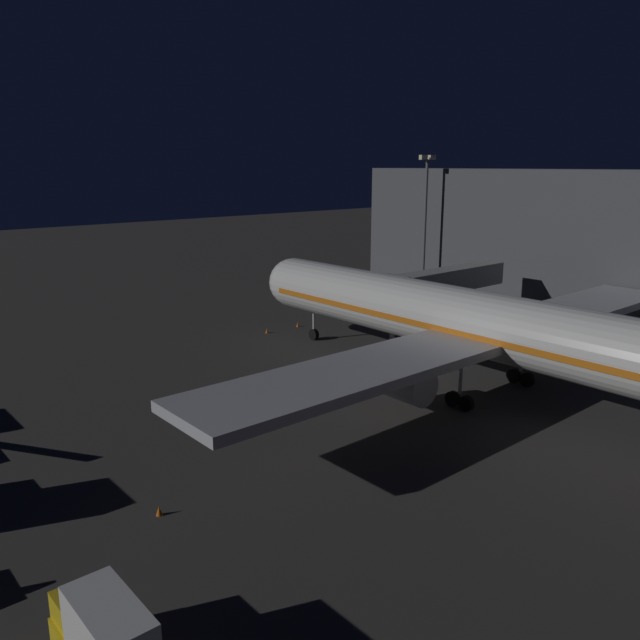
{
  "coord_description": "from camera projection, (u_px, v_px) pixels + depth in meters",
  "views": [
    {
      "loc": [
        42.19,
        36.27,
        18.3
      ],
      "look_at": [
        3.0,
        -9.31,
        3.5
      ],
      "focal_mm": 35.62,
      "sensor_mm": 36.0,
      "label": 1
    }
  ],
  "objects": [
    {
      "name": "apron_floodlight_mast",
      "position": [
        425.0,
        218.0,
        86.33
      ],
      "size": [
        2.9,
        0.5,
        19.47
      ],
      "color": "#59595E",
      "rests_on": "ground_plane"
    },
    {
      "name": "ground_plane",
      "position": [
        411.0,
        371.0,
        57.79
      ],
      "size": [
        320.0,
        320.0,
        0.0
      ],
      "primitive_type": "plane",
      "color": "#383533"
    },
    {
      "name": "traffic_cone_nose_starboard",
      "position": [
        267.0,
        331.0,
        70.55
      ],
      "size": [
        0.36,
        0.36,
        0.55
      ],
      "primitive_type": "cone",
      "color": "orange",
      "rests_on": "ground_plane"
    },
    {
      "name": "traffic_cone_wingtip_svc_side",
      "position": [
        159.0,
        511.0,
        33.93
      ],
      "size": [
        0.36,
        0.36,
        0.55
      ],
      "primitive_type": "cone",
      "color": "orange",
      "rests_on": "ground_plane"
    },
    {
      "name": "jet_bridge",
      "position": [
        431.0,
        283.0,
        68.66
      ],
      "size": [
        20.31,
        3.4,
        7.28
      ],
      "color": "#9E9E99",
      "rests_on": "ground_plane"
    },
    {
      "name": "airliner_at_gate",
      "position": [
        492.0,
        328.0,
        50.42
      ],
      "size": [
        54.68,
        56.89,
        20.19
      ],
      "color": "silver",
      "rests_on": "ground_plane"
    },
    {
      "name": "traffic_cone_nose_port",
      "position": [
        298.0,
        324.0,
        73.33
      ],
      "size": [
        0.36,
        0.36,
        0.55
      ],
      "primitive_type": "cone",
      "color": "orange",
      "rests_on": "ground_plane"
    }
  ]
}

